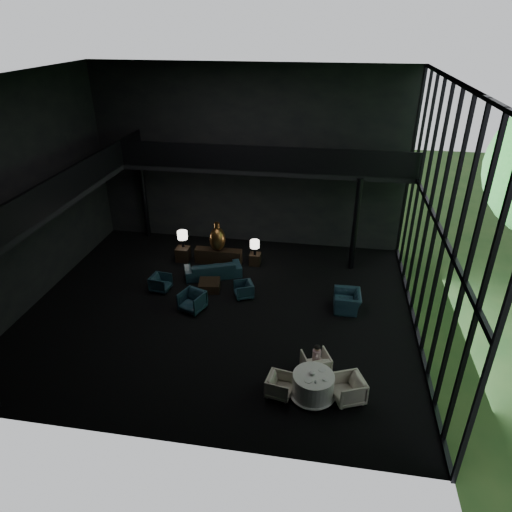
% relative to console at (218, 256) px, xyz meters
% --- Properties ---
extents(floor, '(14.00, 12.00, 0.02)m').
position_rel_console_xyz_m(floor, '(0.92, -3.51, -0.32)').
color(floor, black).
rests_on(floor, ground).
extents(ceiling, '(14.00, 12.00, 0.02)m').
position_rel_console_xyz_m(ceiling, '(0.92, -3.51, 7.68)').
color(ceiling, black).
rests_on(ceiling, ground).
extents(wall_back, '(14.00, 0.04, 8.00)m').
position_rel_console_xyz_m(wall_back, '(0.92, 2.49, 3.68)').
color(wall_back, black).
rests_on(wall_back, ground).
extents(wall_front, '(14.00, 0.04, 8.00)m').
position_rel_console_xyz_m(wall_front, '(0.92, -9.51, 3.68)').
color(wall_front, black).
rests_on(wall_front, ground).
extents(wall_left, '(0.04, 12.00, 8.00)m').
position_rel_console_xyz_m(wall_left, '(-6.08, -3.51, 3.68)').
color(wall_left, black).
rests_on(wall_left, ground).
extents(curtain_wall, '(0.20, 12.00, 8.00)m').
position_rel_console_xyz_m(curtain_wall, '(7.87, -3.51, 3.68)').
color(curtain_wall, black).
rests_on(curtain_wall, ground).
extents(mezzanine_left, '(2.00, 12.00, 0.25)m').
position_rel_console_xyz_m(mezzanine_left, '(-5.08, -3.51, 3.68)').
color(mezzanine_left, black).
rests_on(mezzanine_left, wall_left).
extents(mezzanine_back, '(12.00, 2.00, 0.25)m').
position_rel_console_xyz_m(mezzanine_back, '(1.92, 1.49, 3.68)').
color(mezzanine_back, black).
rests_on(mezzanine_back, wall_back).
extents(railing_left, '(0.06, 12.00, 1.00)m').
position_rel_console_xyz_m(railing_left, '(-4.08, -3.51, 4.28)').
color(railing_left, black).
rests_on(railing_left, mezzanine_left).
extents(railing_back, '(12.00, 0.06, 1.00)m').
position_rel_console_xyz_m(railing_back, '(1.92, 0.49, 4.28)').
color(railing_back, black).
rests_on(railing_back, mezzanine_back).
extents(column_nw, '(0.24, 0.24, 4.00)m').
position_rel_console_xyz_m(column_nw, '(-4.08, 2.19, 1.68)').
color(column_nw, black).
rests_on(column_nw, floor).
extents(column_ne, '(0.24, 0.24, 4.00)m').
position_rel_console_xyz_m(column_ne, '(5.72, 0.49, 1.68)').
color(column_ne, black).
rests_on(column_ne, floor).
extents(console, '(2.04, 0.46, 0.65)m').
position_rel_console_xyz_m(console, '(0.00, 0.00, 0.00)').
color(console, black).
rests_on(console, floor).
extents(bronze_urn, '(0.68, 0.68, 1.27)m').
position_rel_console_xyz_m(bronze_urn, '(0.00, -0.04, 0.87)').
color(bronze_urn, '#A88F40').
rests_on(bronze_urn, console).
extents(side_table_left, '(0.56, 0.56, 0.62)m').
position_rel_console_xyz_m(side_table_left, '(-1.60, -0.02, -0.02)').
color(side_table_left, black).
rests_on(side_table_left, floor).
extents(table_lamp_left, '(0.44, 0.44, 0.73)m').
position_rel_console_xyz_m(table_lamp_left, '(-1.60, 0.10, 0.82)').
color(table_lamp_left, black).
rests_on(table_lamp_left, side_table_left).
extents(side_table_right, '(0.47, 0.47, 0.51)m').
position_rel_console_xyz_m(side_table_right, '(1.60, 0.12, -0.07)').
color(side_table_right, black).
rests_on(side_table_right, floor).
extents(table_lamp_right, '(0.40, 0.40, 0.66)m').
position_rel_console_xyz_m(table_lamp_right, '(1.60, 0.05, 0.67)').
color(table_lamp_right, black).
rests_on(table_lamp_right, side_table_right).
extents(sofa, '(2.68, 1.68, 1.01)m').
position_rel_console_xyz_m(sofa, '(0.05, -1.17, 0.18)').
color(sofa, navy).
rests_on(sofa, floor).
extents(lounge_armchair_west, '(0.69, 0.73, 0.68)m').
position_rel_console_xyz_m(lounge_armchair_west, '(-1.70, -2.59, 0.01)').
color(lounge_armchair_west, black).
rests_on(lounge_armchair_west, floor).
extents(lounge_armchair_east, '(0.75, 0.77, 0.62)m').
position_rel_console_xyz_m(lounge_armchair_east, '(1.60, -2.53, -0.02)').
color(lounge_armchair_east, '#1D354A').
rests_on(lounge_armchair_east, floor).
extents(lounge_armchair_south, '(1.10, 1.07, 0.89)m').
position_rel_console_xyz_m(lounge_armchair_south, '(-0.09, -3.71, 0.12)').
color(lounge_armchair_south, '#1E354E').
rests_on(lounge_armchair_south, floor).
extents(window_armchair, '(0.75, 1.12, 0.96)m').
position_rel_console_xyz_m(window_armchair, '(5.50, -2.74, 0.16)').
color(window_armchair, '#163448').
rests_on(window_armchair, floor).
extents(coffee_table, '(0.94, 0.94, 0.36)m').
position_rel_console_xyz_m(coffee_table, '(0.17, -2.22, -0.14)').
color(coffee_table, black).
rests_on(coffee_table, floor).
extents(dining_table, '(1.33, 1.33, 0.75)m').
position_rel_console_xyz_m(dining_table, '(4.50, -7.31, 0.00)').
color(dining_table, white).
rests_on(dining_table, floor).
extents(dining_chair_north, '(0.98, 0.95, 0.78)m').
position_rel_console_xyz_m(dining_chair_north, '(4.53, -6.34, 0.07)').
color(dining_chair_north, '#A49A8B').
rests_on(dining_chair_north, floor).
extents(dining_chair_east, '(1.07, 1.10, 0.88)m').
position_rel_console_xyz_m(dining_chair_east, '(5.48, -7.29, 0.12)').
color(dining_chair_east, '#A59D8C').
rests_on(dining_chair_east, floor).
extents(dining_chair_west, '(0.69, 0.72, 0.65)m').
position_rel_console_xyz_m(dining_chair_west, '(3.57, -7.41, -0.00)').
color(dining_chair_west, beige).
rests_on(dining_chair_west, floor).
extents(child, '(0.25, 0.25, 0.54)m').
position_rel_console_xyz_m(child, '(4.54, -6.29, 0.39)').
color(child, '#F0AEBE').
rests_on(child, dining_chair_north).
extents(plate_a, '(0.30, 0.30, 0.01)m').
position_rel_console_xyz_m(plate_a, '(4.36, -7.53, 0.43)').
color(plate_a, white).
rests_on(plate_a, dining_table).
extents(plate_b, '(0.27, 0.27, 0.01)m').
position_rel_console_xyz_m(plate_b, '(4.71, -7.04, 0.43)').
color(plate_b, white).
rests_on(plate_b, dining_table).
extents(saucer, '(0.20, 0.20, 0.01)m').
position_rel_console_xyz_m(saucer, '(4.82, -7.43, 0.43)').
color(saucer, white).
rests_on(saucer, dining_table).
extents(coffee_cup, '(0.11, 0.11, 0.06)m').
position_rel_console_xyz_m(coffee_cup, '(4.78, -7.46, 0.47)').
color(coffee_cup, white).
rests_on(coffee_cup, saucer).
extents(cereal_bowl, '(0.17, 0.17, 0.08)m').
position_rel_console_xyz_m(cereal_bowl, '(4.45, -7.27, 0.47)').
color(cereal_bowl, white).
rests_on(cereal_bowl, dining_table).
extents(cream_pot, '(0.08, 0.08, 0.07)m').
position_rel_console_xyz_m(cream_pot, '(4.55, -7.59, 0.46)').
color(cream_pot, '#99999E').
rests_on(cream_pot, dining_table).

